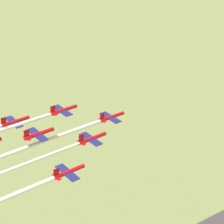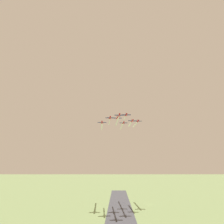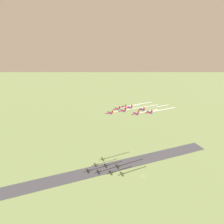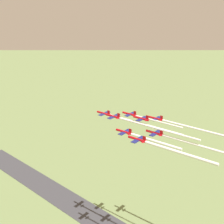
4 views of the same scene
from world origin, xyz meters
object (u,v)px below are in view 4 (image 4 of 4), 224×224
jet_4 (142,118)px  jet_5 (156,118)px  jet_2 (130,114)px  jet_7 (155,133)px  jet_0 (104,113)px  jet_3 (124,132)px  jet_6 (138,139)px  jet_1 (113,116)px

jet_4 → jet_5: (8.67, 13.62, -4.80)m
jet_2 → jet_7: jet_7 is taller
jet_0 → jet_3: bearing=-120.5°
jet_2 → jet_6: bearing=-139.6°
jet_3 → jet_5: jet_3 is taller
jet_0 → jet_1: jet_1 is taller
jet_1 → jet_2: (8.67, 13.62, -3.25)m
jet_2 → jet_4: jet_4 is taller
jet_0 → jet_4: (23.15, -14.74, 3.13)m
jet_3 → jet_4: bearing=-0.0°
jet_2 → jet_4: 16.16m
jet_2 → jet_4: bearing=-120.5°
jet_2 → jet_6: (5.81, -41.98, 2.59)m
jet_2 → jet_3: size_ratio=1.00×
jet_1 → jet_7: 27.59m
jet_4 → jet_5: bearing=0.0°
jet_6 → jet_7: jet_6 is taller
jet_2 → jet_4: (7.24, -14.18, 2.77)m
jet_0 → jet_6: bearing=-120.5°
jet_1 → jet_6: jet_1 is taller
jet_3 → jet_6: size_ratio=1.00×
jet_0 → jet_3: size_ratio=1.00×
jet_2 → jet_0: bearing=120.5°
jet_0 → jet_2: bearing=-59.5°
jet_4 → jet_7: size_ratio=1.00×
jet_1 → jet_5: jet_1 is taller
jet_7 → jet_3: bearing=120.5°
jet_0 → jet_7: (30.39, -28.92, 0.77)m
jet_0 → jet_6: 47.85m
jet_3 → jet_4: size_ratio=1.00×
jet_2 → jet_5: bearing=-59.5°
jet_5 → jet_0: bearing=120.5°
jet_1 → jet_3: 16.23m
jet_3 → jet_4: 16.37m
jet_4 → jet_1: bearing=120.5°
jet_3 → jet_0: bearing=59.5°
jet_0 → jet_5: size_ratio=1.00×
jet_0 → jet_7: bearing=-101.1°
jet_2 → jet_6: 42.46m
jet_1 → jet_3: (7.24, -14.18, -3.16)m
jet_5 → jet_6: (-10.11, -41.41, 4.62)m
jet_4 → jet_7: (7.24, -14.18, -2.36)m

